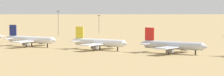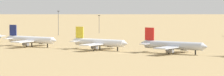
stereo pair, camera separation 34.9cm
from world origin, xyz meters
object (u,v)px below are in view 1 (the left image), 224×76
(light_pole_mid, at_px, (58,21))
(parked_jet_yellow_2, at_px, (99,42))
(parked_jet_red_3, at_px, (173,45))
(light_pole_west, at_px, (99,23))
(parked_jet_navy_1, at_px, (31,40))

(light_pole_mid, bearing_deg, parked_jet_yellow_2, -44.59)
(parked_jet_red_3, xyz_separation_m, light_pole_mid, (-139.08, 93.08, 5.97))
(parked_jet_red_3, xyz_separation_m, light_pole_west, (-127.14, 129.81, 3.89))
(parked_jet_navy_1, height_order, light_pole_west, light_pole_west)
(parked_jet_yellow_2, height_order, light_pole_mid, light_pole_mid)
(parked_jet_yellow_2, height_order, light_pole_west, light_pole_west)
(parked_jet_yellow_2, distance_m, light_pole_west, 154.29)
(parked_jet_red_3, distance_m, light_pole_mid, 167.46)
(parked_jet_yellow_2, bearing_deg, parked_jet_red_3, 3.47)
(parked_jet_yellow_2, bearing_deg, light_pole_mid, 138.46)
(light_pole_mid, bearing_deg, parked_jet_red_3, -33.79)
(parked_jet_yellow_2, distance_m, light_pole_mid, 133.17)
(parked_jet_yellow_2, xyz_separation_m, light_pole_mid, (-94.73, 93.40, 6.17))
(light_pole_west, bearing_deg, parked_jet_navy_1, -74.30)
(parked_jet_navy_1, relative_size, light_pole_west, 2.67)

